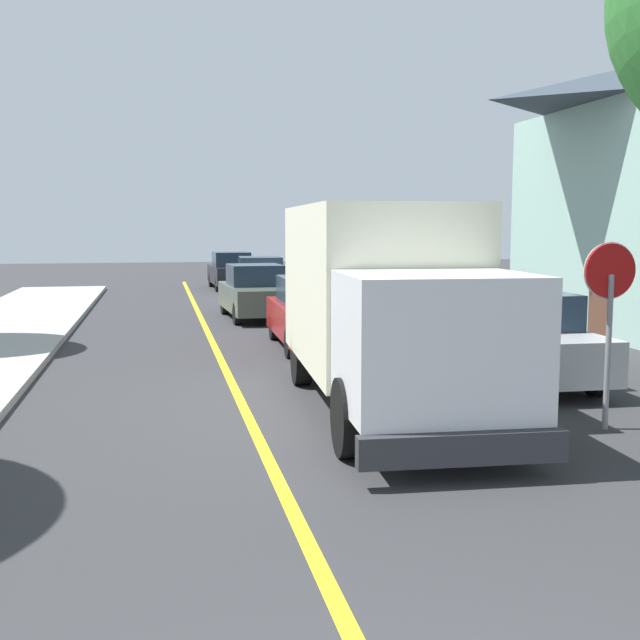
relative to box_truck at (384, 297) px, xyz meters
The scene contains 8 objects.
centre_line_yellow 2.94m from the box_truck, 158.22° to the left, with size 0.16×56.00×0.01m, color gold.
box_truck is the anchor object (origin of this frame).
parked_car_near 6.38m from the box_truck, 88.61° to the left, with size 1.89×4.44×1.67m.
parked_car_mid 12.40m from the box_truck, 92.34° to the left, with size 2.00×4.48×1.67m.
parked_car_far 18.31m from the box_truck, 88.73° to the left, with size 2.00×4.48×1.67m.
parked_car_furthest 24.06m from the box_truck, 90.41° to the left, with size 1.95×4.46×1.67m.
parked_van_across 3.50m from the box_truck, 26.20° to the left, with size 1.90×4.44×1.67m.
stop_sign 3.33m from the box_truck, 35.40° to the right, with size 0.80×0.10×2.65m.
Camera 1 is at (-1.28, -2.67, 2.88)m, focal length 44.09 mm.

